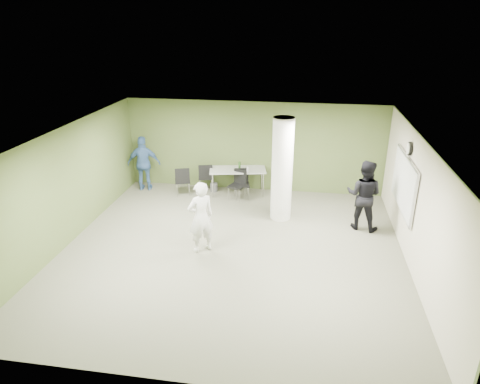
% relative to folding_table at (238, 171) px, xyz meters
% --- Properties ---
extents(floor, '(8.00, 8.00, 0.00)m').
position_rel_folding_table_xyz_m(floor, '(0.43, -3.51, -0.76)').
color(floor, '#515240').
rests_on(floor, ground).
extents(ceiling, '(8.00, 8.00, 0.00)m').
position_rel_folding_table_xyz_m(ceiling, '(0.43, -3.51, 2.04)').
color(ceiling, white).
rests_on(ceiling, wall_back).
extents(wall_back, '(8.00, 2.80, 0.02)m').
position_rel_folding_table_xyz_m(wall_back, '(0.43, 0.49, 0.64)').
color(wall_back, '#4E5F2C').
rests_on(wall_back, floor).
extents(wall_left, '(0.02, 8.00, 2.80)m').
position_rel_folding_table_xyz_m(wall_left, '(-3.57, -3.51, 0.64)').
color(wall_left, '#4E5F2C').
rests_on(wall_left, floor).
extents(wall_right_cream, '(0.02, 8.00, 2.80)m').
position_rel_folding_table_xyz_m(wall_right_cream, '(4.43, -3.51, 0.64)').
color(wall_right_cream, beige).
rests_on(wall_right_cream, floor).
extents(column, '(0.56, 0.56, 2.80)m').
position_rel_folding_table_xyz_m(column, '(1.43, -1.51, 0.64)').
color(column, silver).
rests_on(column, floor).
extents(whiteboard, '(0.05, 2.30, 1.30)m').
position_rel_folding_table_xyz_m(whiteboard, '(4.36, -2.31, 0.74)').
color(whiteboard, silver).
rests_on(whiteboard, wall_right_cream).
extents(wall_clock, '(0.06, 0.32, 0.32)m').
position_rel_folding_table_xyz_m(wall_clock, '(4.36, -2.31, 1.59)').
color(wall_clock, black).
rests_on(wall_clock, wall_right_cream).
extents(folding_table, '(1.82, 1.06, 1.06)m').
position_rel_folding_table_xyz_m(folding_table, '(0.00, 0.00, 0.00)').
color(folding_table, '#9C9C96').
rests_on(folding_table, floor).
extents(wastebasket, '(0.23, 0.23, 0.27)m').
position_rel_folding_table_xyz_m(wastebasket, '(-0.78, 0.07, -0.63)').
color(wastebasket, '#4C4C4C').
rests_on(wastebasket, floor).
extents(chair_back_left, '(0.58, 0.58, 0.92)m').
position_rel_folding_table_xyz_m(chair_back_left, '(-1.65, -0.39, -0.23)').
color(chair_back_left, black).
rests_on(chair_back_left, floor).
extents(chair_back_right, '(0.55, 0.55, 0.91)m').
position_rel_folding_table_xyz_m(chair_back_right, '(-1.03, 0.06, -0.23)').
color(chair_back_right, black).
rests_on(chair_back_right, floor).
extents(chair_table_left, '(0.57, 0.57, 0.88)m').
position_rel_folding_table_xyz_m(chair_table_left, '(0.08, -0.38, -0.25)').
color(chair_table_left, black).
rests_on(chair_table_left, floor).
extents(chair_table_right, '(0.53, 0.53, 0.89)m').
position_rel_folding_table_xyz_m(chair_table_right, '(0.16, -0.24, -0.24)').
color(chair_table_right, black).
rests_on(chair_table_right, floor).
extents(woman_white, '(0.75, 0.72, 1.73)m').
position_rel_folding_table_xyz_m(woman_white, '(-0.28, -3.59, 0.10)').
color(woman_white, silver).
rests_on(woman_white, floor).
extents(man_black, '(1.07, 0.94, 1.85)m').
position_rel_folding_table_xyz_m(man_black, '(3.55, -1.79, 0.16)').
color(man_black, black).
rests_on(man_black, floor).
extents(man_blue, '(1.08, 0.59, 1.75)m').
position_rel_folding_table_xyz_m(man_blue, '(-2.97, -0.11, 0.11)').
color(man_blue, '#395B8E').
rests_on(man_blue, floor).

